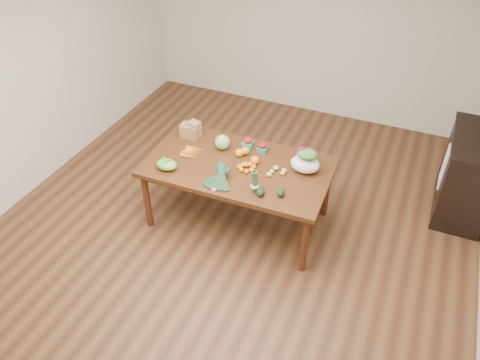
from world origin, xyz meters
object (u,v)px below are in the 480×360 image
at_px(mandarin_cluster, 246,166).
at_px(asparagus_bundle, 255,181).
at_px(cabinet, 467,175).
at_px(cabbage, 222,142).
at_px(paper_bag, 190,129).
at_px(kale_bunch, 218,178).
at_px(dining_table, 238,193).
at_px(salad_bag, 305,162).

bearing_deg(mandarin_cluster, asparagus_bundle, -54.77).
xyz_separation_m(cabinet, asparagus_bundle, (-1.91, -1.50, 0.40)).
relative_size(cabinet, cabbage, 6.34).
relative_size(cabinet, paper_bag, 3.90).
bearing_deg(paper_bag, kale_bunch, -45.09).
relative_size(mandarin_cluster, kale_bunch, 0.45).
bearing_deg(asparagus_bundle, dining_table, 132.38).
distance_m(dining_table, mandarin_cluster, 0.43).
bearing_deg(cabbage, asparagus_bundle, -42.53).
distance_m(dining_table, asparagus_bundle, 0.68).
height_order(cabbage, salad_bag, salad_bag).
xyz_separation_m(dining_table, cabbage, (-0.27, 0.21, 0.46)).
bearing_deg(mandarin_cluster, cabinet, 29.47).
relative_size(dining_table, salad_bag, 6.37).
height_order(paper_bag, mandarin_cluster, paper_bag).
bearing_deg(paper_bag, salad_bag, -4.65).
distance_m(cabbage, asparagus_bundle, 0.80).
distance_m(cabinet, cabbage, 2.70).
bearing_deg(cabinet, asparagus_bundle, -141.85).
distance_m(paper_bag, kale_bunch, 0.92).
distance_m(kale_bunch, salad_bag, 0.89).
relative_size(cabinet, salad_bag, 3.44).
distance_m(cabbage, mandarin_cluster, 0.44).
bearing_deg(mandarin_cluster, dining_table, 165.42).
bearing_deg(kale_bunch, cabbage, 109.59).
relative_size(dining_table, paper_bag, 7.22).
relative_size(cabbage, asparagus_bundle, 0.64).
bearing_deg(asparagus_bundle, paper_bag, 147.62).
xyz_separation_m(cabbage, asparagus_bundle, (0.59, -0.54, 0.04)).
xyz_separation_m(cabbage, salad_bag, (0.93, -0.04, 0.03)).
bearing_deg(cabinet, salad_bag, -147.48).
bearing_deg(mandarin_cluster, paper_bag, 158.95).
height_order(cabbage, asparagus_bundle, asparagus_bundle).
height_order(dining_table, mandarin_cluster, mandarin_cluster).
bearing_deg(cabbage, kale_bunch, -69.04).
bearing_deg(salad_bag, asparagus_bundle, -124.22).
bearing_deg(dining_table, salad_bag, 13.40).
bearing_deg(paper_bag, asparagus_bundle, -31.02).
bearing_deg(paper_bag, dining_table, -21.94).
bearing_deg(asparagus_bundle, mandarin_cluster, 123.86).
distance_m(asparagus_bundle, salad_bag, 0.60).
xyz_separation_m(paper_bag, salad_bag, (1.35, -0.11, 0.02)).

